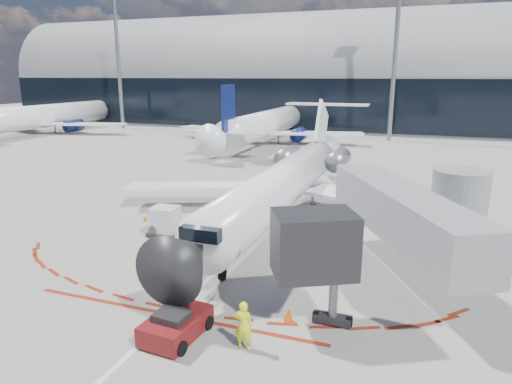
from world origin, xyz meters
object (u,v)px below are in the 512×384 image
(regional_jet, at_px, (286,181))
(uld_container, at_px, (165,221))
(ramp_worker, at_px, (244,325))
(pushback_tug, at_px, (176,325))

(regional_jet, xyz_separation_m, uld_container, (-6.17, -6.72, -1.72))
(ramp_worker, bearing_deg, uld_container, -50.02)
(regional_jet, distance_m, ramp_worker, 17.18)
(regional_jet, relative_size, uld_container, 14.89)
(ramp_worker, bearing_deg, regional_jet, -82.13)
(regional_jet, bearing_deg, pushback_tug, -88.71)
(pushback_tug, relative_size, ramp_worker, 2.38)
(regional_jet, height_order, ramp_worker, regional_jet)
(regional_jet, distance_m, pushback_tug, 17.11)
(regional_jet, bearing_deg, uld_container, -132.54)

